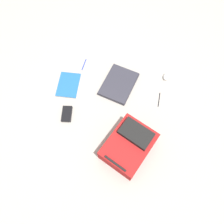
{
  "coord_description": "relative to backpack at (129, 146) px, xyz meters",
  "views": [
    {
      "loc": [
        -0.22,
        0.71,
        1.68
      ],
      "look_at": [
        0.0,
        0.02,
        0.02
      ],
      "focal_mm": 34.41,
      "sensor_mm": 36.0,
      "label": 1
    }
  ],
  "objects": [
    {
      "name": "cable_coil",
      "position": [
        0.72,
        0.07,
        -0.08
      ],
      "size": [
        0.14,
        0.14,
        0.01
      ],
      "primitive_type": "torus",
      "color": "silver",
      "rests_on": "ground_plane"
    },
    {
      "name": "pen_blue",
      "position": [
        -0.14,
        -0.5,
        -0.08
      ],
      "size": [
        0.02,
        0.14,
        0.01
      ],
      "primitive_type": "cylinder",
      "rotation": [
        1.57,
        0.0,
        0.11
      ],
      "color": "black",
      "rests_on": "ground_plane"
    },
    {
      "name": "computer_mouse",
      "position": [
        -0.15,
        -0.75,
        -0.07
      ],
      "size": [
        0.08,
        0.11,
        0.04
      ],
      "primitive_type": "ellipsoid",
      "rotation": [
        0.0,
        0.0,
        -0.32
      ],
      "color": "silver",
      "rests_on": "ground_plane"
    },
    {
      "name": "book_comic",
      "position": [
        0.67,
        -0.39,
        -0.08
      ],
      "size": [
        0.23,
        0.28,
        0.02
      ],
      "color": "silver",
      "rests_on": "ground_plane"
    },
    {
      "name": "laptop",
      "position": [
        0.24,
        -0.54,
        -0.07
      ],
      "size": [
        0.3,
        0.38,
        0.03
      ],
      "color": "#24242C",
      "rests_on": "ground_plane"
    },
    {
      "name": "power_brick",
      "position": [
        0.57,
        -0.12,
        -0.07
      ],
      "size": [
        0.11,
        0.15,
        0.03
      ],
      "primitive_type": "cube",
      "rotation": [
        0.0,
        0.0,
        0.27
      ],
      "color": "black",
      "rests_on": "ground_plane"
    },
    {
      "name": "pen_black",
      "position": [
        0.62,
        -0.64,
        -0.08
      ],
      "size": [
        0.02,
        0.13,
        0.01
      ],
      "primitive_type": "cylinder",
      "rotation": [
        1.57,
        0.0,
        0.05
      ],
      "color": "#1933B2",
      "rests_on": "ground_plane"
    },
    {
      "name": "ground_plane",
      "position": [
        0.22,
        -0.27,
        -0.09
      ],
      "size": [
        3.64,
        3.64,
        0.0
      ],
      "primitive_type": "plane",
      "color": "gray"
    },
    {
      "name": "backpack",
      "position": [
        0.0,
        0.0,
        0.0
      ],
      "size": [
        0.4,
        0.46,
        0.2
      ],
      "color": "maroon",
      "rests_on": "ground_plane"
    }
  ]
}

